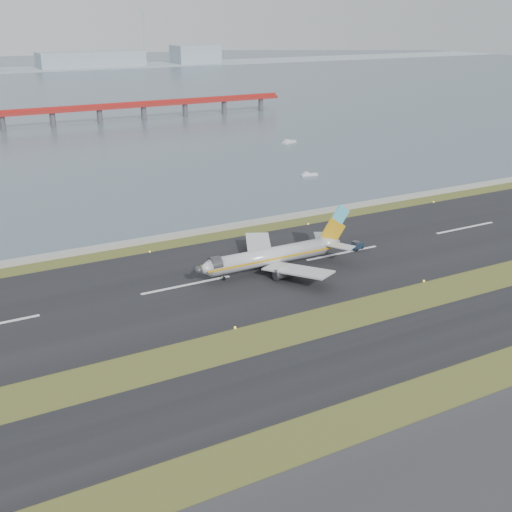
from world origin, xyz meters
name	(u,v)px	position (x,y,z in m)	size (l,w,h in m)	color
ground	(255,346)	(0.00, 0.00, 0.00)	(1000.00, 1000.00, 0.00)	#404E1B
taxiway_strip	(292,379)	(0.00, -12.00, 0.05)	(1000.00, 18.00, 0.10)	black
runway_strip	(187,285)	(0.00, 30.00, 0.05)	(1000.00, 45.00, 0.10)	black
seawall	(139,241)	(0.00, 60.00, 0.50)	(1000.00, 2.50, 1.00)	#969691
red_pier	(52,112)	(20.00, 250.00, 7.28)	(260.00, 5.00, 10.20)	maroon
airliner	(275,255)	(20.57, 28.62, 3.46)	(38.52, 32.89, 12.80)	silver
pushback_tug	(356,245)	(44.52, 30.52, 1.07)	(3.86, 2.89, 2.20)	#132134
workboat_near	(309,174)	(75.68, 99.46, 0.46)	(6.18, 2.77, 1.45)	silver
workboat_far	(289,142)	(101.00, 154.41, 0.57)	(7.79, 4.84, 1.81)	silver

